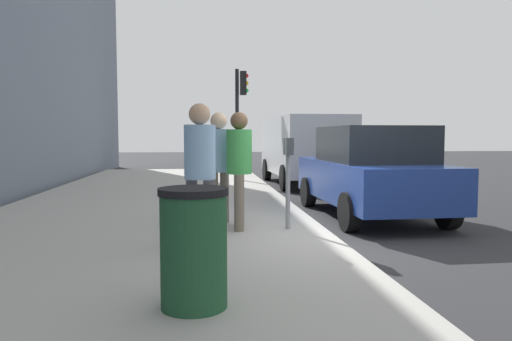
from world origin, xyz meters
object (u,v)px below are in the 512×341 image
Objects in this scene: parked_van_far at (304,146)px; trash_bin at (194,247)px; parking_meter at (288,163)px; traffic_signal at (240,106)px; pedestrian_at_meter at (239,160)px; parking_officer at (219,158)px; parked_sedan_near at (370,171)px; pedestrian_bystander at (200,161)px.

parked_van_far is 5.20× the size of trash_bin.
parking_meter is 0.27× the size of parked_van_far.
pedestrian_at_meter is at bearing 175.51° from traffic_signal.
traffic_signal is 11.90m from trash_bin.
pedestrian_at_meter is 0.99× the size of parking_officer.
pedestrian_at_meter is 3.20m from parked_sedan_near.
parking_officer is (0.39, 0.30, 0.01)m from pedestrian_at_meter.
parking_officer reaches higher than trash_bin.
pedestrian_bystander is 1.84× the size of trash_bin.
traffic_signal is at bearing 0.66° from parking_meter.
pedestrian_at_meter is at bearing -24.41° from parking_officer.
traffic_signal reaches higher than pedestrian_at_meter.
pedestrian_bystander reaches higher than pedestrian_at_meter.
parked_sedan_near is at bearing -47.45° from parking_meter.
pedestrian_bystander is at bearing 172.48° from traffic_signal.
parked_sedan_near is at bearing -179.99° from parked_van_far.
pedestrian_at_meter reaches higher than trash_bin.
parking_meter is 0.76m from pedestrian_at_meter.
parking_meter is 1.15m from parking_officer.
pedestrian_bystander is 2.32m from trash_bin.
trash_bin is (-2.24, 0.04, -0.60)m from pedestrian_bystander.
trash_bin is at bearing 146.65° from parked_sedan_near.
trash_bin is (-3.75, 0.33, -0.57)m from parking_officer.
parked_van_far is (6.26, 0.00, 0.36)m from parked_sedan_near.
parked_sedan_near is at bearing -33.35° from trash_bin.
parked_sedan_near is at bearing 5.93° from pedestrian_bystander.
trash_bin is (-3.36, 0.63, -0.56)m from pedestrian_at_meter.
pedestrian_at_meter is 1.79× the size of trash_bin.
pedestrian_at_meter is 0.41× the size of parked_sedan_near.
trash_bin is (-3.27, 1.38, -0.51)m from parking_meter.
pedestrian_at_meter reaches higher than parking_meter.
parked_van_far reaches higher than parking_officer.
pedestrian_at_meter is 0.49m from parking_officer.
parking_officer reaches higher than parking_meter.
parking_meter is 2.66m from parked_sedan_near.
parking_meter is 0.78× the size of parking_officer.
traffic_signal reaches higher than parking_meter.
parked_sedan_near is (1.31, -3.00, -0.34)m from parking_officer.
parked_sedan_near is (1.70, -2.70, -0.33)m from pedestrian_at_meter.
parked_van_far is (8.04, -1.95, 0.09)m from parking_meter.
pedestrian_at_meter is at bearing 83.37° from parking_meter.
parked_sedan_near is 6.27m from parked_van_far.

